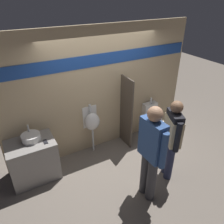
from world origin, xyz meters
TOP-DOWN VIEW (x-y plane):
  - ground_plane at (0.00, 0.00)m, footprint 16.00×16.00m
  - display_wall at (0.00, 0.60)m, footprint 4.29×0.07m
  - sink_counter at (-1.66, 0.26)m, footprint 0.86×0.61m
  - sink_basin at (-1.61, 0.33)m, footprint 0.34×0.34m
  - cell_phone at (-1.40, 0.14)m, footprint 0.07×0.14m
  - divider_near_counter at (0.46, 0.33)m, footprint 0.03×0.48m
  - urinal_near_counter at (-0.34, 0.45)m, footprint 0.34×0.25m
  - toilet at (1.25, 0.27)m, footprint 0.39×0.55m
  - person_in_vest at (0.61, -0.96)m, footprint 0.37×0.53m
  - person_with_lanyard at (-0.02, -1.15)m, footprint 0.24×0.63m

SIDE VIEW (x-z plane):
  - ground_plane at x=0.00m, z-range 0.00..0.00m
  - toilet at x=1.25m, z-range -0.15..0.81m
  - sink_counter at x=-1.66m, z-range 0.00..0.83m
  - urinal_near_counter at x=-0.34m, z-range 0.20..1.34m
  - divider_near_counter at x=0.46m, z-range 0.00..1.66m
  - cell_phone at x=-1.40m, z-range 0.83..0.84m
  - sink_basin at x=-1.61m, z-range 0.76..1.02m
  - person_in_vest at x=0.61m, z-range 0.13..1.77m
  - person_with_lanyard at x=-0.02m, z-range 0.09..1.88m
  - display_wall at x=0.00m, z-range 0.01..2.71m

